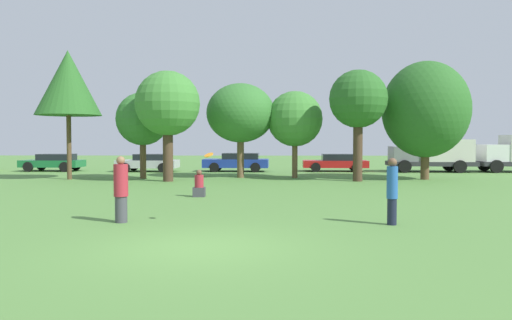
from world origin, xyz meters
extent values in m
plane|color=#54843D|center=(0.00, 0.00, 0.00)|extent=(120.00, 120.00, 0.00)
cylinder|color=#3F3F47|center=(-2.49, 2.99, 0.35)|extent=(0.32, 0.32, 0.70)
cylinder|color=#A52633|center=(-2.49, 2.99, 1.12)|extent=(0.38, 0.38, 0.85)
sphere|color=#8C6647|center=(-2.49, 2.99, 1.65)|extent=(0.22, 0.22, 0.22)
cylinder|color=#191E33|center=(4.60, 2.76, 0.34)|extent=(0.24, 0.24, 0.68)
cylinder|color=#2659A5|center=(4.60, 2.76, 1.10)|extent=(0.28, 0.28, 0.83)
sphere|color=brown|center=(4.60, 2.76, 1.61)|extent=(0.22, 0.22, 0.22)
cylinder|color=orange|center=(-0.13, 2.77, 1.80)|extent=(0.26, 0.24, 0.16)
cube|color=#3F3F47|center=(-1.22, 9.01, 0.18)|extent=(0.46, 0.38, 0.36)
cylinder|color=#A52633|center=(-1.22, 9.01, 0.60)|extent=(0.35, 0.35, 0.48)
sphere|color=brown|center=(-1.22, 9.01, 0.94)|extent=(0.21, 0.21, 0.21)
cylinder|color=brown|center=(-9.57, 17.33, 1.78)|extent=(0.25, 0.25, 3.56)
cone|color=#286023|center=(-9.57, 17.33, 5.34)|extent=(3.58, 3.58, 3.58)
cylinder|color=brown|center=(-5.62, 18.00, 1.28)|extent=(0.35, 0.35, 2.56)
sphere|color=#33702D|center=(-5.62, 18.00, 3.38)|extent=(2.99, 2.99, 2.99)
cylinder|color=#473323|center=(-3.82, 16.10, 1.59)|extent=(0.53, 0.53, 3.18)
sphere|color=#3D7F33|center=(-3.82, 16.10, 4.12)|extent=(3.42, 3.42, 3.42)
cylinder|color=brown|center=(-0.13, 18.83, 1.34)|extent=(0.40, 0.40, 2.67)
ellipsoid|color=#33702D|center=(-0.13, 18.83, 3.75)|extent=(3.94, 3.94, 3.42)
cylinder|color=brown|center=(3.02, 18.71, 1.27)|extent=(0.32, 0.32, 2.53)
sphere|color=#3D7F33|center=(3.02, 18.71, 3.41)|extent=(3.20, 3.20, 3.20)
cylinder|color=#473323|center=(6.22, 16.38, 1.76)|extent=(0.50, 0.50, 3.52)
sphere|color=#286023|center=(6.22, 16.38, 4.36)|extent=(3.07, 3.07, 3.07)
cylinder|color=brown|center=(10.17, 17.65, 1.28)|extent=(0.46, 0.46, 2.57)
ellipsoid|color=#286023|center=(10.17, 17.65, 3.88)|extent=(4.76, 4.76, 5.30)
cube|color=#196633|center=(-13.68, 24.64, 0.54)|extent=(4.20, 2.04, 0.49)
cube|color=black|center=(-13.38, 24.63, 1.00)|extent=(2.33, 1.74, 0.43)
cylinder|color=black|center=(-15.00, 23.75, 0.34)|extent=(0.69, 0.20, 0.69)
cylinder|color=black|center=(-14.92, 25.62, 0.34)|extent=(0.69, 0.20, 0.69)
cylinder|color=black|center=(-12.44, 23.65, 0.34)|extent=(0.69, 0.20, 0.69)
cylinder|color=black|center=(-12.37, 25.52, 0.34)|extent=(0.69, 0.20, 0.69)
cube|color=#B2B2B7|center=(-6.84, 24.25, 0.53)|extent=(4.20, 2.02, 0.53)
cube|color=black|center=(-6.53, 24.24, 1.01)|extent=(2.33, 1.72, 0.42)
cylinder|color=black|center=(-8.16, 23.38, 0.32)|extent=(0.65, 0.22, 0.64)
cylinder|color=black|center=(-8.08, 25.23, 0.32)|extent=(0.65, 0.22, 0.64)
cylinder|color=black|center=(-5.60, 23.27, 0.32)|extent=(0.65, 0.22, 0.64)
cylinder|color=black|center=(-5.53, 25.13, 0.32)|extent=(0.65, 0.22, 0.64)
cube|color=#1E389E|center=(-0.73, 24.52, 0.57)|extent=(4.58, 1.97, 0.58)
cube|color=black|center=(-0.39, 24.51, 1.07)|extent=(2.54, 1.68, 0.41)
cylinder|color=black|center=(-2.16, 23.68, 0.33)|extent=(0.66, 0.19, 0.66)
cylinder|color=black|center=(-2.09, 25.47, 0.33)|extent=(0.66, 0.19, 0.66)
cylinder|color=black|center=(0.63, 23.57, 0.33)|extent=(0.66, 0.19, 0.66)
cylinder|color=black|center=(0.71, 25.36, 0.33)|extent=(0.66, 0.19, 0.66)
cube|color=red|center=(6.18, 24.79, 0.52)|extent=(4.54, 2.02, 0.49)
cube|color=black|center=(6.52, 24.77, 0.99)|extent=(2.52, 1.71, 0.45)
cylinder|color=black|center=(4.76, 23.92, 0.32)|extent=(0.66, 0.24, 0.65)
cylinder|color=black|center=(4.83, 25.76, 0.32)|extent=(0.66, 0.24, 0.65)
cylinder|color=black|center=(7.53, 23.81, 0.32)|extent=(0.66, 0.24, 0.65)
cylinder|color=black|center=(7.60, 25.65, 0.32)|extent=(0.66, 0.24, 0.65)
cube|color=#2D2D33|center=(12.69, 24.34, 0.57)|extent=(5.85, 2.47, 0.30)
cube|color=slate|center=(10.90, 24.41, 1.24)|extent=(1.93, 2.20, 1.02)
cube|color=beige|center=(13.50, 24.31, 1.48)|extent=(3.66, 2.38, 1.51)
cylinder|color=black|center=(10.63, 23.30, 0.42)|extent=(0.86, 0.33, 0.85)
cylinder|color=black|center=(10.72, 25.54, 0.42)|extent=(0.86, 0.33, 0.85)
cylinder|color=black|center=(14.23, 23.16, 0.42)|extent=(0.86, 0.33, 0.85)
cylinder|color=black|center=(14.32, 25.39, 0.42)|extent=(0.86, 0.33, 0.85)
cube|color=silver|center=(16.91, 24.23, 1.31)|extent=(1.75, 2.03, 1.15)
cylinder|color=black|center=(16.66, 23.21, 0.43)|extent=(0.87, 0.25, 0.87)
cylinder|color=black|center=(16.75, 25.28, 0.43)|extent=(0.87, 0.25, 0.87)
camera|label=1|loc=(1.35, -10.05, 2.19)|focal=34.94mm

